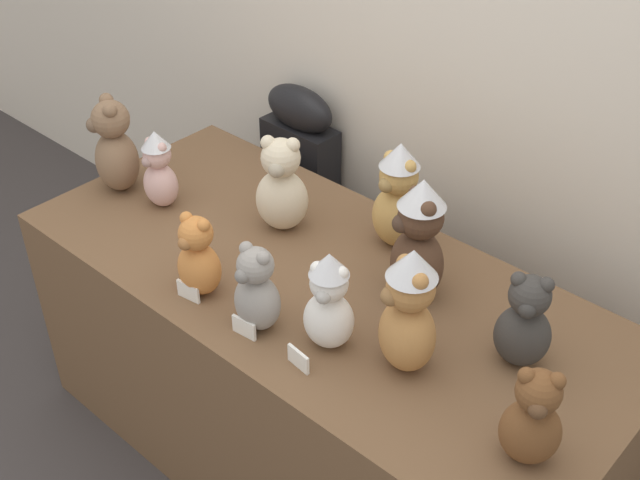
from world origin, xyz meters
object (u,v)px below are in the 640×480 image
Objects in this scene: teddy_bear_charcoal at (525,323)px; teddy_bear_caramel at (409,311)px; teddy_bear_ginger at (198,258)px; instrument_case at (301,203)px; teddy_bear_mocha at (115,148)px; teddy_bear_cream at (282,187)px; teddy_bear_cocoa at (418,241)px; teddy_bear_snow at (329,302)px; teddy_bear_ash at (256,291)px; teddy_bear_chestnut at (533,419)px; teddy_bear_blush at (159,170)px; display_table at (320,373)px; teddy_bear_honey at (397,196)px.

teddy_bear_caramel is at bearing -159.60° from teddy_bear_charcoal.
instrument_case is at bearing 110.16° from teddy_bear_ginger.
teddy_bear_mocha is (-0.21, -0.60, 0.40)m from instrument_case.
teddy_bear_cream is (0.32, -0.42, 0.40)m from instrument_case.
teddy_bear_snow is at bearing -64.77° from teddy_bear_cocoa.
teddy_bear_charcoal is at bearing -20.36° from instrument_case.
teddy_bear_caramel is 0.27m from teddy_bear_charcoal.
teddy_bear_ash is 0.98× the size of teddy_bear_chestnut.
teddy_bear_caramel is 1.38× the size of teddy_bear_ash.
teddy_bear_blush reaches higher than teddy_bear_chestnut.
display_table is 0.59m from teddy_bear_cocoa.
teddy_bear_snow reaches higher than instrument_case.
teddy_bear_honey is (0.24, 0.51, 0.05)m from teddy_bear_ginger.
teddy_bear_caramel is at bearing -32.90° from instrument_case.
teddy_bear_caramel is (1.14, -0.03, 0.02)m from teddy_bear_mocha.
teddy_bear_honey is (-0.32, 0.37, -0.01)m from teddy_bear_caramel.
teddy_bear_ash is at bearing -87.36° from teddy_bear_honey.
teddy_bear_snow is (0.43, -0.28, -0.00)m from teddy_bear_cream.
teddy_bear_cream is 1.15× the size of teddy_bear_charcoal.
teddy_bear_snow is 0.80m from teddy_bear_blush.
teddy_bear_cocoa is at bearing 35.73° from teddy_bear_ginger.
teddy_bear_cocoa is 1.08× the size of teddy_bear_honey.
teddy_bear_ginger is at bearing -177.98° from teddy_bear_ash.
teddy_bear_cream reaches higher than teddy_bear_ash.
teddy_bear_blush is 1.32m from teddy_bear_chestnut.
instrument_case is 2.77× the size of teddy_bear_caramel.
teddy_bear_ginger is 0.21m from teddy_bear_ash.
teddy_bear_chestnut is at bearing 3.07° from teddy_bear_cocoa.
instrument_case is at bearing 98.89° from teddy_bear_mocha.
teddy_bear_honey reaches higher than instrument_case.
teddy_bear_ash is 0.70× the size of teddy_bear_cocoa.
teddy_bear_honey is (0.04, 0.51, 0.04)m from teddy_bear_ash.
teddy_bear_ash is (0.61, -0.20, -0.01)m from teddy_bear_blush.
teddy_bear_blush reaches higher than teddy_bear_ash.
teddy_bear_charcoal is 0.74× the size of teddy_bear_cocoa.
teddy_bear_ginger is 0.57m from teddy_bear_honey.
teddy_bear_charcoal is (0.75, 0.33, 0.01)m from teddy_bear_ginger.
teddy_bear_honey is (-0.51, 0.18, 0.04)m from teddy_bear_charcoal.
teddy_bear_mocha is 0.88× the size of teddy_bear_cocoa.
teddy_bear_cocoa reaches higher than teddy_bear_caramel.
teddy_bear_cocoa is (0.47, 0.01, 0.03)m from teddy_bear_cream.
teddy_bear_snow is 1.15× the size of teddy_bear_ginger.
teddy_bear_cocoa reaches higher than teddy_bear_chestnut.
teddy_bear_cream is at bearing -51.00° from instrument_case.
teddy_bear_blush is 0.64m from teddy_bear_ash.
teddy_bear_blush is at bearing 36.39° from teddy_bear_mocha.
teddy_bear_honey reaches higher than display_table.
teddy_bear_blush is 0.72m from teddy_bear_honey.
teddy_bear_caramel reaches higher than teddy_bear_ginger.
teddy_bear_chestnut is (0.96, -0.27, -0.02)m from teddy_bear_cream.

